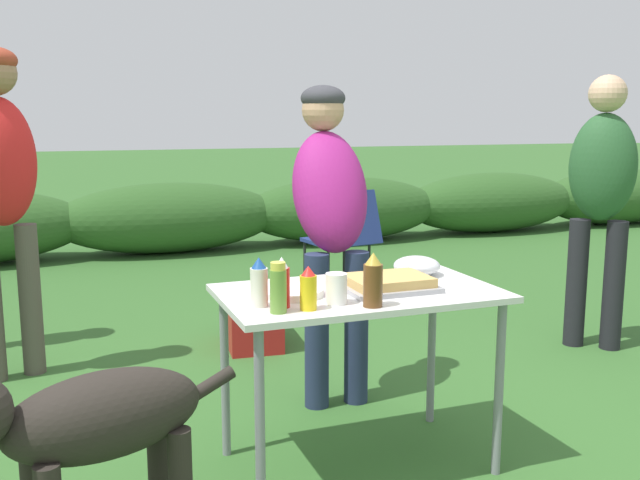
% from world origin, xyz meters
% --- Properties ---
extents(ground_plane, '(60.00, 60.00, 0.00)m').
position_xyz_m(ground_plane, '(0.00, 0.00, 0.00)').
color(ground_plane, '#336028').
extents(shrub_hedge, '(14.40, 0.90, 0.74)m').
position_xyz_m(shrub_hedge, '(0.00, 5.03, 0.37)').
color(shrub_hedge, '#2D5623').
rests_on(shrub_hedge, ground).
extents(folding_table, '(1.10, 0.64, 0.74)m').
position_xyz_m(folding_table, '(0.00, 0.00, 0.66)').
color(folding_table, silver).
rests_on(folding_table, ground).
extents(food_tray, '(0.36, 0.28, 0.06)m').
position_xyz_m(food_tray, '(0.11, -0.03, 0.77)').
color(food_tray, '#9E9EA3').
rests_on(food_tray, folding_table).
extents(plate_stack, '(0.25, 0.25, 0.03)m').
position_xyz_m(plate_stack, '(-0.28, 0.01, 0.75)').
color(plate_stack, white).
rests_on(plate_stack, folding_table).
extents(mixing_bowl, '(0.20, 0.20, 0.08)m').
position_xyz_m(mixing_bowl, '(0.34, 0.16, 0.78)').
color(mixing_bowl, silver).
rests_on(mixing_bowl, folding_table).
extents(paper_cup_stack, '(0.08, 0.08, 0.11)m').
position_xyz_m(paper_cup_stack, '(-0.16, -0.16, 0.80)').
color(paper_cup_stack, white).
rests_on(paper_cup_stack, folding_table).
extents(mustard_bottle, '(0.06, 0.06, 0.16)m').
position_xyz_m(mustard_bottle, '(-0.29, -0.20, 0.82)').
color(mustard_bottle, yellow).
rests_on(mustard_bottle, folding_table).
extents(ketchup_bottle, '(0.06, 0.06, 0.19)m').
position_xyz_m(ketchup_bottle, '(-0.36, -0.14, 0.83)').
color(ketchup_bottle, red).
rests_on(ketchup_bottle, folding_table).
extents(beer_bottle, '(0.07, 0.07, 0.20)m').
position_xyz_m(beer_bottle, '(-0.05, -0.24, 0.83)').
color(beer_bottle, brown).
rests_on(beer_bottle, folding_table).
extents(relish_jar, '(0.06, 0.06, 0.18)m').
position_xyz_m(relish_jar, '(-0.40, -0.20, 0.83)').
color(relish_jar, olive).
rests_on(relish_jar, folding_table).
extents(mayo_bottle, '(0.06, 0.06, 0.18)m').
position_xyz_m(mayo_bottle, '(-0.44, -0.10, 0.83)').
color(mayo_bottle, silver).
rests_on(mayo_bottle, folding_table).
extents(standing_person_in_red_jacket, '(0.40, 0.51, 1.58)m').
position_xyz_m(standing_person_in_red_jacket, '(0.16, 0.73, 0.98)').
color(standing_person_in_red_jacket, '#232D4C').
rests_on(standing_person_in_red_jacket, ground).
extents(standing_person_in_navy_coat, '(0.48, 0.47, 1.67)m').
position_xyz_m(standing_person_in_navy_coat, '(1.99, 0.90, 1.00)').
color(standing_person_in_navy_coat, black).
rests_on(standing_person_in_navy_coat, ground).
extents(standing_person_in_dark_puffer, '(0.43, 0.36, 1.78)m').
position_xyz_m(standing_person_in_dark_puffer, '(-1.38, 1.59, 1.12)').
color(standing_person_in_dark_puffer, '#4C473D').
rests_on(standing_person_in_dark_puffer, ground).
extents(dog, '(0.98, 0.43, 0.71)m').
position_xyz_m(dog, '(-1.06, -0.34, 0.48)').
color(dog, '#28231E').
rests_on(dog, ground).
extents(camp_chair_green_behind_table, '(0.56, 0.66, 0.83)m').
position_xyz_m(camp_chair_green_behind_table, '(1.12, 2.89, 0.47)').
color(camp_chair_green_behind_table, navy).
rests_on(camp_chair_green_behind_table, ground).
extents(cooler_box, '(0.36, 0.51, 0.34)m').
position_xyz_m(cooler_box, '(-0.00, 1.67, 0.17)').
color(cooler_box, '#B21E1E').
rests_on(cooler_box, ground).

